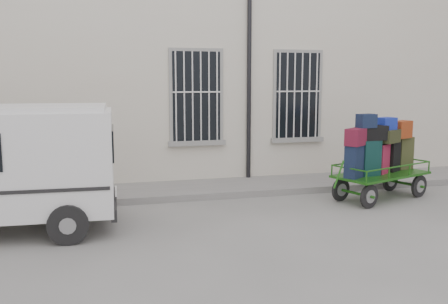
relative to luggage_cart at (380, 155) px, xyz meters
name	(u,v)px	position (x,y,z in m)	size (l,w,h in m)	color
ground	(247,215)	(-3.23, -0.47, -1.00)	(80.00, 80.00, 0.00)	slate
building	(192,68)	(-3.23, 5.03, 2.00)	(24.00, 5.15, 6.00)	beige
sidewalk	(220,188)	(-3.23, 1.73, -0.92)	(24.00, 1.70, 0.15)	slate
luggage_cart	(380,155)	(0.00, 0.00, 0.00)	(2.68, 1.74, 1.94)	black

